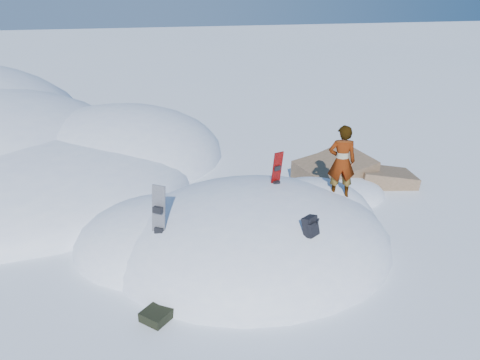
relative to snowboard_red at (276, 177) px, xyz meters
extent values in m
plane|color=white|center=(-0.72, -0.56, -1.60)|extent=(120.00, 120.00, 0.00)
ellipsoid|color=white|center=(-0.72, -0.56, -1.60)|extent=(7.00, 6.00, 3.00)
ellipsoid|color=white|center=(-2.92, 0.04, -1.60)|extent=(4.40, 4.00, 2.20)
ellipsoid|color=white|center=(1.08, 0.24, -1.60)|extent=(3.60, 3.20, 2.50)
ellipsoid|color=white|center=(-6.72, 4.44, -1.60)|extent=(10.00, 9.00, 2.80)
ellipsoid|color=white|center=(-4.22, 6.94, -1.60)|extent=(8.00, 8.00, 3.60)
ellipsoid|color=white|center=(-6.22, 3.44, -1.60)|extent=(6.00, 5.00, 1.80)
cube|color=brown|center=(2.88, 2.84, -1.50)|extent=(2.82, 2.41, 1.62)
cube|color=brown|center=(4.48, 2.44, -1.70)|extent=(2.16, 1.80, 1.33)
cube|color=brown|center=(3.48, 4.04, -1.60)|extent=(2.08, 2.01, 1.10)
ellipsoid|color=white|center=(2.48, 1.84, -1.60)|extent=(3.20, 2.40, 1.00)
cube|color=#BD0B0A|center=(0.00, 0.01, -0.02)|extent=(0.33, 0.31, 1.41)
cube|color=black|center=(0.00, -0.04, 0.27)|extent=(0.20, 0.16, 0.13)
cube|color=black|center=(0.00, -0.04, -0.16)|extent=(0.20, 0.16, 0.13)
cube|color=black|center=(-3.02, -1.15, -0.34)|extent=(0.41, 0.40, 1.69)
cube|color=black|center=(-3.02, -1.22, 0.00)|extent=(0.24, 0.22, 0.15)
cube|color=black|center=(-3.02, -1.22, -0.51)|extent=(0.24, 0.22, 0.15)
cube|color=black|center=(0.11, -2.22, -0.23)|extent=(0.42, 0.42, 0.46)
cube|color=black|center=(0.11, -2.35, -0.21)|extent=(0.26, 0.24, 0.25)
cylinder|color=black|center=(0.02, -2.33, -0.12)|extent=(0.03, 0.17, 0.31)
cylinder|color=black|center=(0.21, -2.33, -0.12)|extent=(0.03, 0.17, 0.31)
cube|color=black|center=(-3.16, -2.75, -1.49)|extent=(0.87, 0.87, 0.20)
cube|color=black|center=(-2.82, -2.53, -1.40)|extent=(0.43, 0.34, 0.13)
imported|color=slate|center=(1.63, -0.24, 0.37)|extent=(0.79, 0.62, 1.90)
camera|label=1|loc=(-3.21, -10.40, 4.57)|focal=35.00mm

